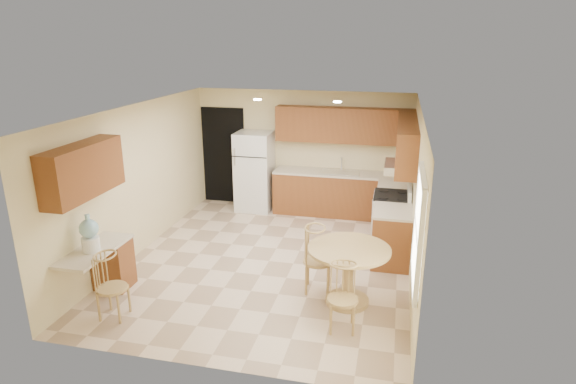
% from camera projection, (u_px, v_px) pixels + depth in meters
% --- Properties ---
extents(floor, '(5.50, 5.50, 0.00)m').
position_uv_depth(floor, '(269.00, 261.00, 7.94)').
color(floor, beige).
rests_on(floor, ground).
extents(ceiling, '(4.50, 5.50, 0.02)m').
position_uv_depth(ceiling, '(267.00, 109.00, 7.17)').
color(ceiling, white).
rests_on(ceiling, wall_back).
extents(wall_back, '(4.50, 0.02, 2.50)m').
position_uv_depth(wall_back, '(302.00, 151.00, 10.11)').
color(wall_back, beige).
rests_on(wall_back, floor).
extents(wall_front, '(4.50, 0.02, 2.50)m').
position_uv_depth(wall_front, '(199.00, 266.00, 5.01)').
color(wall_front, beige).
rests_on(wall_front, floor).
extents(wall_left, '(0.02, 5.50, 2.50)m').
position_uv_depth(wall_left, '(138.00, 180.00, 8.04)').
color(wall_left, beige).
rests_on(wall_left, floor).
extents(wall_right, '(0.02, 5.50, 2.50)m').
position_uv_depth(wall_right, '(415.00, 199.00, 7.08)').
color(wall_right, beige).
rests_on(wall_right, floor).
extents(doorway, '(0.90, 0.02, 2.10)m').
position_uv_depth(doorway, '(224.00, 156.00, 10.53)').
color(doorway, black).
rests_on(doorway, floor).
extents(base_cab_back, '(2.75, 0.60, 0.87)m').
position_uv_depth(base_cab_back, '(341.00, 195.00, 9.89)').
color(base_cab_back, brown).
rests_on(base_cab_back, floor).
extents(counter_back, '(2.75, 0.63, 0.04)m').
position_uv_depth(counter_back, '(341.00, 173.00, 9.75)').
color(counter_back, beige).
rests_on(counter_back, base_cab_back).
extents(base_cab_right_a, '(0.60, 0.59, 0.87)m').
position_uv_depth(base_cab_right_a, '(393.00, 208.00, 9.11)').
color(base_cab_right_a, brown).
rests_on(base_cab_right_a, floor).
extents(counter_right_a, '(0.63, 0.59, 0.04)m').
position_uv_depth(counter_right_a, '(395.00, 185.00, 8.97)').
color(counter_right_a, beige).
rests_on(counter_right_a, base_cab_right_a).
extents(base_cab_right_b, '(0.60, 0.80, 0.87)m').
position_uv_depth(base_cab_right_b, '(392.00, 238.00, 7.76)').
color(base_cab_right_b, brown).
rests_on(base_cab_right_b, floor).
extents(counter_right_b, '(0.63, 0.80, 0.04)m').
position_uv_depth(counter_right_b, '(393.00, 211.00, 7.62)').
color(counter_right_b, beige).
rests_on(counter_right_b, base_cab_right_b).
extents(upper_cab_back, '(2.75, 0.33, 0.70)m').
position_uv_depth(upper_cab_back, '(344.00, 125.00, 9.58)').
color(upper_cab_back, brown).
rests_on(upper_cab_back, wall_back).
extents(upper_cab_right, '(0.33, 2.42, 0.70)m').
position_uv_depth(upper_cab_right, '(407.00, 142.00, 8.05)').
color(upper_cab_right, brown).
rests_on(upper_cab_right, wall_right).
extents(upper_cab_left, '(0.33, 1.40, 0.70)m').
position_uv_depth(upper_cab_left, '(83.00, 171.00, 6.33)').
color(upper_cab_left, brown).
rests_on(upper_cab_left, wall_left).
extents(sink, '(0.78, 0.44, 0.01)m').
position_uv_depth(sink, '(340.00, 172.00, 9.75)').
color(sink, silver).
rests_on(sink, counter_back).
extents(range_hood, '(0.50, 0.76, 0.14)m').
position_uv_depth(range_hood, '(400.00, 167.00, 8.17)').
color(range_hood, silver).
rests_on(range_hood, upper_cab_right).
extents(desk_pedestal, '(0.48, 0.42, 0.72)m').
position_uv_depth(desk_pedestal, '(113.00, 264.00, 7.03)').
color(desk_pedestal, brown).
rests_on(desk_pedestal, floor).
extents(desk_top, '(0.50, 1.20, 0.04)m').
position_uv_depth(desk_top, '(94.00, 250.00, 6.56)').
color(desk_top, beige).
rests_on(desk_top, desk_pedestal).
extents(window, '(0.06, 1.12, 1.30)m').
position_uv_depth(window, '(419.00, 230.00, 5.29)').
color(window, white).
rests_on(window, wall_right).
extents(can_light_a, '(0.14, 0.14, 0.02)m').
position_uv_depth(can_light_a, '(257.00, 100.00, 8.40)').
color(can_light_a, white).
rests_on(can_light_a, ceiling).
extents(can_light_b, '(0.14, 0.14, 0.02)m').
position_uv_depth(can_light_b, '(337.00, 102.00, 8.10)').
color(can_light_b, white).
rests_on(can_light_b, ceiling).
extents(refrigerator, '(0.73, 0.71, 1.66)m').
position_uv_depth(refrigerator, '(255.00, 171.00, 10.11)').
color(refrigerator, white).
rests_on(refrigerator, floor).
extents(stove, '(0.65, 0.76, 1.09)m').
position_uv_depth(stove, '(391.00, 219.00, 8.48)').
color(stove, white).
rests_on(stove, floor).
extents(dining_table, '(1.12, 1.12, 0.83)m').
position_uv_depth(dining_table, '(348.00, 267.00, 6.54)').
color(dining_table, tan).
rests_on(dining_table, floor).
extents(chair_table_a, '(0.43, 0.56, 0.97)m').
position_uv_depth(chair_table_a, '(317.00, 256.00, 6.76)').
color(chair_table_a, tan).
rests_on(chair_table_a, floor).
extents(chair_table_b, '(0.39, 0.39, 0.88)m').
position_uv_depth(chair_table_b, '(342.00, 294.00, 5.86)').
color(chair_table_b, tan).
rests_on(chair_table_b, floor).
extents(chair_desk, '(0.39, 0.50, 0.88)m').
position_uv_depth(chair_desk, '(108.00, 283.00, 6.13)').
color(chair_desk, tan).
rests_on(chair_desk, floor).
extents(water_crock, '(0.25, 0.25, 0.53)m').
position_uv_depth(water_crock, '(90.00, 235.00, 6.43)').
color(water_crock, white).
rests_on(water_crock, desk_top).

